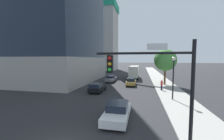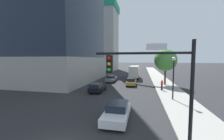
# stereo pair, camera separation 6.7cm
# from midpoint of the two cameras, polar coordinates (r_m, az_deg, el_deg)

# --- Properties ---
(sidewalk) EXTENTS (4.03, 120.00, 0.15)m
(sidewalk) POSITION_cam_midpoint_polar(r_m,az_deg,el_deg) (26.99, 20.96, -6.46)
(sidewalk) COLOR #9E9B93
(sidewalk) RESTS_ON ground
(construction_building) EXTENTS (21.48, 16.25, 37.39)m
(construction_building) POSITION_cam_midpoint_polar(r_m,az_deg,el_deg) (66.65, -5.25, 14.07)
(construction_building) COLOR #B2AFA8
(construction_building) RESTS_ON ground
(traffic_light_pole) EXTENTS (5.50, 0.48, 5.93)m
(traffic_light_pole) POSITION_cam_midpoint_polar(r_m,az_deg,el_deg) (8.33, 16.66, -1.86)
(traffic_light_pole) COLOR black
(traffic_light_pole) RESTS_ON sidewalk
(street_lamp) EXTENTS (0.44, 0.44, 5.14)m
(street_lamp) POSITION_cam_midpoint_polar(r_m,az_deg,el_deg) (18.46, 23.47, -0.49)
(street_lamp) COLOR black
(street_lamp) RESTS_ON sidewalk
(street_tree) EXTENTS (4.16, 4.16, 6.78)m
(street_tree) POSITION_cam_midpoint_polar(r_m,az_deg,el_deg) (28.74, 20.65, 3.74)
(street_tree) COLOR brown
(street_tree) RESTS_ON sidewalk
(car_gray) EXTENTS (1.80, 4.49, 1.40)m
(car_gray) POSITION_cam_midpoint_polar(r_m,az_deg,el_deg) (31.31, -0.44, -3.52)
(car_gray) COLOR slate
(car_gray) RESTS_ON ground
(car_white) EXTENTS (1.90, 4.44, 1.41)m
(car_white) POSITION_cam_midpoint_polar(r_m,az_deg,el_deg) (12.20, 2.02, -16.41)
(car_white) COLOR silver
(car_white) RESTS_ON ground
(car_gold) EXTENTS (1.74, 4.22, 1.46)m
(car_gold) POSITION_cam_midpoint_polar(r_m,az_deg,el_deg) (27.32, 7.67, -4.70)
(car_gold) COLOR #AD8938
(car_gold) RESTS_ON ground
(car_black) EXTENTS (1.82, 4.07, 1.45)m
(car_black) POSITION_cam_midpoint_polar(r_m,az_deg,el_deg) (21.84, -6.05, -7.03)
(car_black) COLOR black
(car_black) RESTS_ON ground
(box_truck) EXTENTS (2.29, 7.67, 3.30)m
(box_truck) POSITION_cam_midpoint_polar(r_m,az_deg,el_deg) (36.72, 8.79, -0.65)
(box_truck) COLOR silver
(box_truck) RESTS_ON ground
(pedestrian_red_shirt) EXTENTS (0.34, 0.34, 1.61)m
(pedestrian_red_shirt) POSITION_cam_midpoint_polar(r_m,az_deg,el_deg) (23.63, 19.34, -5.74)
(pedestrian_red_shirt) COLOR black
(pedestrian_red_shirt) RESTS_ON sidewalk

